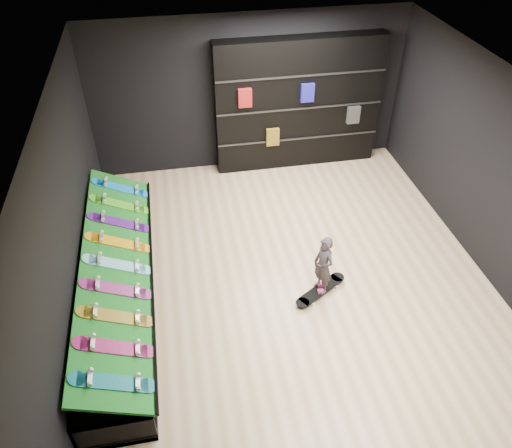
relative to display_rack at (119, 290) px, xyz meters
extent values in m
cube|color=beige|center=(2.55, 0.00, -0.25)|extent=(6.00, 7.00, 0.01)
cube|color=white|center=(2.55, 0.00, 2.75)|extent=(6.00, 7.00, 0.01)
cube|color=black|center=(2.55, 3.50, 1.25)|extent=(6.00, 0.02, 3.00)
cube|color=black|center=(2.55, -3.50, 1.25)|extent=(6.00, 0.02, 3.00)
cube|color=black|center=(-0.45, 0.00, 1.25)|extent=(0.02, 7.00, 3.00)
cube|color=black|center=(5.55, 0.00, 1.25)|extent=(0.02, 7.00, 3.00)
cube|color=#0E5916|center=(0.05, 0.00, 0.46)|extent=(0.92, 4.50, 0.46)
cube|color=black|center=(3.47, 3.32, 1.03)|extent=(3.21, 0.37, 2.57)
imported|color=black|center=(2.92, -0.39, 0.13)|extent=(0.22, 0.26, 0.58)
camera|label=1|loc=(1.00, -5.30, 5.24)|focal=35.00mm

